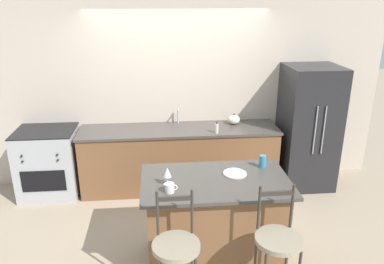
% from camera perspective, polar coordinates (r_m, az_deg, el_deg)
% --- Properties ---
extents(ground_plane, '(18.00, 18.00, 0.00)m').
position_cam_1_polar(ground_plane, '(5.29, -1.60, -10.14)').
color(ground_plane, tan).
extents(wall_back, '(6.00, 0.07, 2.70)m').
position_cam_1_polar(wall_back, '(5.45, -2.25, 6.12)').
color(wall_back, beige).
rests_on(wall_back, ground_plane).
extents(back_counter, '(2.79, 0.70, 0.91)m').
position_cam_1_polar(back_counter, '(5.43, -1.92, -3.91)').
color(back_counter, brown).
rests_on(back_counter, ground_plane).
extents(sink_faucet, '(0.02, 0.13, 0.22)m').
position_cam_1_polar(sink_faucet, '(5.41, -2.13, 2.70)').
color(sink_faucet, '#ADAFB5').
rests_on(sink_faucet, back_counter).
extents(kitchen_island, '(1.47, 0.86, 0.96)m').
position_cam_1_polar(kitchen_island, '(3.97, 3.47, -13.35)').
color(kitchen_island, brown).
rests_on(kitchen_island, ground_plane).
extents(refrigerator, '(0.74, 0.76, 1.77)m').
position_cam_1_polar(refrigerator, '(5.63, 17.23, 0.70)').
color(refrigerator, '#232326').
rests_on(refrigerator, ground_plane).
extents(oven_range, '(0.79, 0.69, 0.95)m').
position_cam_1_polar(oven_range, '(5.61, -20.94, -4.32)').
color(oven_range, '#ADAFB5').
rests_on(oven_range, ground_plane).
extents(bar_stool_near, '(0.40, 0.40, 1.17)m').
position_cam_1_polar(bar_stool_near, '(3.28, -2.42, -18.50)').
color(bar_stool_near, '#332D28').
rests_on(bar_stool_near, ground_plane).
extents(bar_stool_far, '(0.40, 0.40, 1.17)m').
position_cam_1_polar(bar_stool_far, '(3.43, 12.86, -17.19)').
color(bar_stool_far, '#332D28').
rests_on(bar_stool_far, ground_plane).
extents(dinner_plate, '(0.24, 0.24, 0.02)m').
position_cam_1_polar(dinner_plate, '(3.85, 6.54, -6.27)').
color(dinner_plate, beige).
rests_on(dinner_plate, kitchen_island).
extents(wine_glass, '(0.08, 0.08, 0.18)m').
position_cam_1_polar(wine_glass, '(3.58, -3.79, -6.20)').
color(wine_glass, white).
rests_on(wine_glass, kitchen_island).
extents(coffee_mug, '(0.12, 0.09, 0.09)m').
position_cam_1_polar(coffee_mug, '(3.49, -3.41, -8.49)').
color(coffee_mug, white).
rests_on(coffee_mug, kitchen_island).
extents(tumbler_cup, '(0.07, 0.07, 0.13)m').
position_cam_1_polar(tumbler_cup, '(4.02, 10.68, -4.43)').
color(tumbler_cup, teal).
rests_on(tumbler_cup, kitchen_island).
extents(pumpkin_decoration, '(0.17, 0.17, 0.16)m').
position_cam_1_polar(pumpkin_decoration, '(5.43, 6.39, 1.90)').
color(pumpkin_decoration, beige).
rests_on(pumpkin_decoration, back_counter).
extents(soap_bottle, '(0.05, 0.05, 0.16)m').
position_cam_1_polar(soap_bottle, '(5.06, 3.79, 0.56)').
color(soap_bottle, silver).
rests_on(soap_bottle, back_counter).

